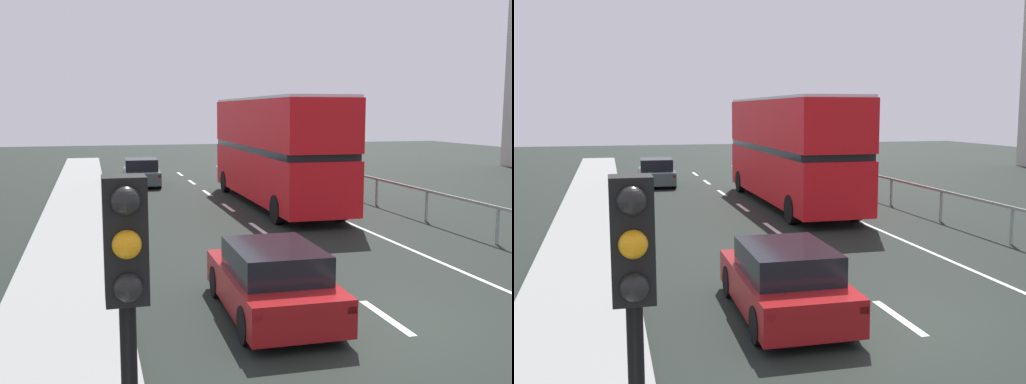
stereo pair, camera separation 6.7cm
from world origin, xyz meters
TOP-DOWN VIEW (x-y plane):
  - ground_plane at (0.00, 0.00)m, footprint 74.79×120.00m
  - near_sidewalk_kerb at (-5.81, 0.00)m, footprint 2.38×80.00m
  - lane_paint_markings at (2.08, 8.30)m, footprint 3.42×46.00m
  - bridge_side_railing at (6.00, 9.00)m, footprint 0.10×42.00m
  - double_decker_bus_red at (2.03, 14.01)m, footprint 2.67×11.44m
  - hatchback_car_near at (-2.02, 1.08)m, footprint 1.85×4.08m
  - traffic_signal_pole at (-5.00, -5.21)m, footprint 0.30×0.42m
  - sedan_car_ahead at (-2.73, 21.97)m, footprint 2.01×4.19m

SIDE VIEW (x-z plane):
  - ground_plane at x=0.00m, z-range -0.10..0.00m
  - lane_paint_markings at x=2.08m, z-range 0.00..0.01m
  - near_sidewalk_kerb at x=-5.81m, z-range 0.00..0.14m
  - hatchback_car_near at x=-2.02m, z-range -0.03..1.34m
  - sedan_car_ahead at x=-2.73m, z-range -0.03..1.37m
  - bridge_side_railing at x=6.00m, z-range 0.35..1.47m
  - double_decker_bus_red at x=2.03m, z-range 0.15..4.50m
  - traffic_signal_pole at x=-5.00m, z-range 0.95..4.18m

